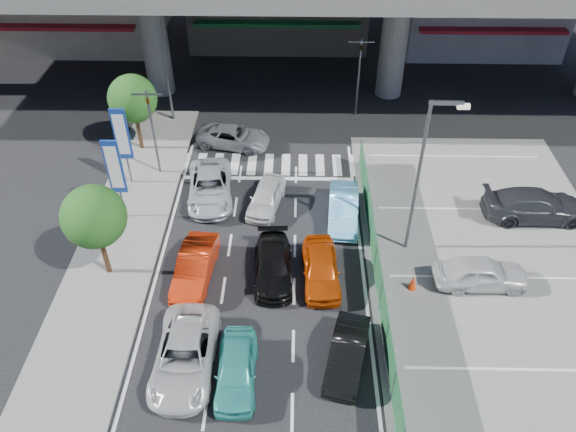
{
  "coord_description": "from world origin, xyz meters",
  "views": [
    {
      "loc": [
        1.67,
        -14.2,
        18.76
      ],
      "look_at": [
        1.26,
        6.34,
        1.63
      ],
      "focal_mm": 35.0,
      "sensor_mm": 36.0,
      "label": 1
    }
  ],
  "objects_px": {
    "tree_far": "(133,99)",
    "parked_sedan_white": "(481,273)",
    "traffic_light_right": "(360,58)",
    "street_lamp_left": "(166,51)",
    "taxi_orange_right": "(321,268)",
    "tree_near": "(94,217)",
    "taxi_orange_left": "(195,266)",
    "sedan_white_mid_left": "(185,355)",
    "wagon_silver_front_left": "(210,187)",
    "signboard_near": "(115,169)",
    "traffic_light_left": "(150,113)",
    "street_lamp_right": "(424,167)",
    "kei_truck_front_right": "(343,208)",
    "hatch_black_mid_right": "(347,354)",
    "sedan_black_mid": "(273,265)",
    "crossing_wagon_silver": "(234,137)",
    "traffic_cone": "(413,282)",
    "parked_sedan_dgrey": "(535,205)",
    "taxi_teal_mid": "(236,369)",
    "signboard_far": "(122,136)",
    "sedan_white_front_mid": "(266,197)"
  },
  "relations": [
    {
      "from": "hatch_black_mid_right",
      "to": "sedan_white_front_mid",
      "type": "relative_size",
      "value": 1.03
    },
    {
      "from": "traffic_light_left",
      "to": "signboard_near",
      "type": "height_order",
      "value": "traffic_light_left"
    },
    {
      "from": "kei_truck_front_right",
      "to": "signboard_near",
      "type": "bearing_deg",
      "value": -175.68
    },
    {
      "from": "street_lamp_left",
      "to": "crossing_wagon_silver",
      "type": "height_order",
      "value": "street_lamp_left"
    },
    {
      "from": "street_lamp_right",
      "to": "kei_truck_front_right",
      "type": "xyz_separation_m",
      "value": [
        -3.13,
        2.12,
        -4.08
      ]
    },
    {
      "from": "tree_near",
      "to": "taxi_orange_left",
      "type": "bearing_deg",
      "value": -2.6
    },
    {
      "from": "taxi_teal_mid",
      "to": "hatch_black_mid_right",
      "type": "bearing_deg",
      "value": 9.85
    },
    {
      "from": "traffic_light_right",
      "to": "taxi_orange_left",
      "type": "xyz_separation_m",
      "value": [
        -8.41,
        -15.19,
        -3.25
      ]
    },
    {
      "from": "taxi_teal_mid",
      "to": "hatch_black_mid_right",
      "type": "distance_m",
      "value": 4.34
    },
    {
      "from": "crossing_wagon_silver",
      "to": "traffic_light_left",
      "type": "bearing_deg",
      "value": 139.83
    },
    {
      "from": "hatch_black_mid_right",
      "to": "sedan_black_mid",
      "type": "bearing_deg",
      "value": 135.51
    },
    {
      "from": "tree_far",
      "to": "sedan_white_mid_left",
      "type": "relative_size",
      "value": 0.97
    },
    {
      "from": "signboard_near",
      "to": "tree_far",
      "type": "height_order",
      "value": "tree_far"
    },
    {
      "from": "sedan_white_mid_left",
      "to": "signboard_far",
      "type": "bearing_deg",
      "value": 112.72
    },
    {
      "from": "street_lamp_left",
      "to": "sedan_black_mid",
      "type": "distance_m",
      "value": 16.16
    },
    {
      "from": "wagon_silver_front_left",
      "to": "sedan_white_mid_left",
      "type": "bearing_deg",
      "value": -94.72
    },
    {
      "from": "parked_sedan_white",
      "to": "street_lamp_left",
      "type": "bearing_deg",
      "value": 47.68
    },
    {
      "from": "taxi_orange_left",
      "to": "sedan_black_mid",
      "type": "xyz_separation_m",
      "value": [
        3.53,
        0.2,
        -0.08
      ]
    },
    {
      "from": "parked_sedan_white",
      "to": "traffic_cone",
      "type": "distance_m",
      "value": 3.09
    },
    {
      "from": "tree_near",
      "to": "sedan_black_mid",
      "type": "bearing_deg",
      "value": 0.1
    },
    {
      "from": "traffic_light_right",
      "to": "wagon_silver_front_left",
      "type": "bearing_deg",
      "value": -132.81
    },
    {
      "from": "tree_far",
      "to": "taxi_teal_mid",
      "type": "bearing_deg",
      "value": -65.79
    },
    {
      "from": "traffic_light_right",
      "to": "street_lamp_left",
      "type": "height_order",
      "value": "street_lamp_left"
    },
    {
      "from": "traffic_light_left",
      "to": "parked_sedan_white",
      "type": "distance_m",
      "value": 18.5
    },
    {
      "from": "traffic_light_left",
      "to": "street_lamp_left",
      "type": "relative_size",
      "value": 0.65
    },
    {
      "from": "street_lamp_right",
      "to": "parked_sedan_white",
      "type": "xyz_separation_m",
      "value": [
        2.78,
        -2.42,
        -4.01
      ]
    },
    {
      "from": "street_lamp_left",
      "to": "sedan_black_mid",
      "type": "xyz_separation_m",
      "value": [
        6.94,
        -13.99,
        -4.16
      ]
    },
    {
      "from": "hatch_black_mid_right",
      "to": "wagon_silver_front_left",
      "type": "xyz_separation_m",
      "value": [
        -6.71,
        10.63,
        0.06
      ]
    },
    {
      "from": "traffic_light_left",
      "to": "signboard_far",
      "type": "xyz_separation_m",
      "value": [
        -1.4,
        -1.01,
        -0.87
      ]
    },
    {
      "from": "street_lamp_right",
      "to": "signboard_near",
      "type": "bearing_deg",
      "value": 172.1
    },
    {
      "from": "tree_near",
      "to": "kei_truck_front_right",
      "type": "bearing_deg",
      "value": 20.47
    },
    {
      "from": "signboard_far",
      "to": "parked_sedan_white",
      "type": "bearing_deg",
      "value": -22.9
    },
    {
      "from": "signboard_far",
      "to": "hatch_black_mid_right",
      "type": "height_order",
      "value": "signboard_far"
    },
    {
      "from": "tree_far",
      "to": "kei_truck_front_right",
      "type": "bearing_deg",
      "value": -28.29
    },
    {
      "from": "sedan_white_mid_left",
      "to": "wagon_silver_front_left",
      "type": "height_order",
      "value": "same"
    },
    {
      "from": "traffic_light_right",
      "to": "street_lamp_left",
      "type": "relative_size",
      "value": 0.65
    },
    {
      "from": "traffic_cone",
      "to": "signboard_near",
      "type": "bearing_deg",
      "value": 161.4
    },
    {
      "from": "traffic_light_right",
      "to": "taxi_teal_mid",
      "type": "xyz_separation_m",
      "value": [
        -6.05,
        -20.63,
        -3.28
      ]
    },
    {
      "from": "street_lamp_right",
      "to": "hatch_black_mid_right",
      "type": "bearing_deg",
      "value": -116.96
    },
    {
      "from": "taxi_orange_right",
      "to": "tree_near",
      "type": "bearing_deg",
      "value": 175.9
    },
    {
      "from": "tree_far",
      "to": "parked_sedan_white",
      "type": "distance_m",
      "value": 21.01
    },
    {
      "from": "traffic_light_left",
      "to": "taxi_teal_mid",
      "type": "bearing_deg",
      "value": -67.48
    },
    {
      "from": "street_lamp_left",
      "to": "tree_near",
      "type": "distance_m",
      "value": 14.08
    },
    {
      "from": "tree_far",
      "to": "kei_truck_front_right",
      "type": "xyz_separation_m",
      "value": [
        11.85,
        -6.38,
        -2.7
      ]
    },
    {
      "from": "taxi_orange_left",
      "to": "taxi_orange_right",
      "type": "xyz_separation_m",
      "value": [
        5.72,
        -0.01,
        0.0
      ]
    },
    {
      "from": "traffic_light_left",
      "to": "street_lamp_left",
      "type": "distance_m",
      "value": 6.06
    },
    {
      "from": "parked_sedan_dgrey",
      "to": "traffic_cone",
      "type": "relative_size",
      "value": 6.89
    },
    {
      "from": "sedan_black_mid",
      "to": "parked_sedan_white",
      "type": "relative_size",
      "value": 1.02
    },
    {
      "from": "traffic_light_right",
      "to": "taxi_teal_mid",
      "type": "height_order",
      "value": "traffic_light_right"
    },
    {
      "from": "taxi_orange_right",
      "to": "signboard_far",
      "type": "bearing_deg",
      "value": 142.4
    }
  ]
}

